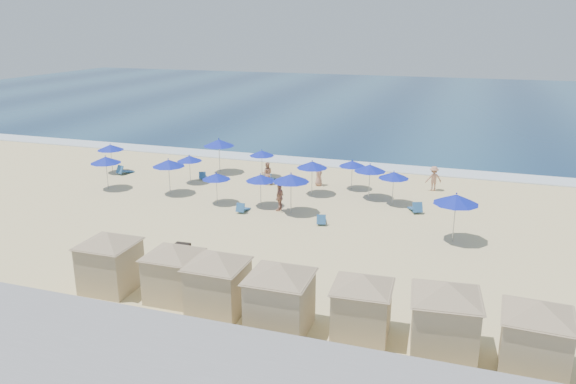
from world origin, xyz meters
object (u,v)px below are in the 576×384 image
object	(u,v)px
trash_bin	(181,252)
umbrella_7	(312,165)
cabana_6	(537,328)
umbrella_0	(110,147)
cabana_0	(109,254)
cabana_1	(173,264)
cabana_3	(280,288)
umbrella_9	(352,163)
beachgoer_1	(280,197)
beachgoer_2	(434,178)
umbrella_8	(291,178)
umbrella_10	(394,175)
umbrella_2	(189,158)
umbrella_6	(261,178)
umbrella_3	(168,163)
beachgoer_0	(267,173)
umbrella_4	(262,153)
cabana_2	(218,274)
umbrella_1	(106,160)
umbrella_13	(370,168)
cabana_4	(362,297)
umbrella_12	(219,143)
cabana_5	(445,309)
umbrella_5	(216,176)
beachgoer_3	(319,175)
umbrella_11	(456,199)

from	to	relation	value
trash_bin	umbrella_7	bearing A→B (deg)	73.32
cabana_6	umbrella_0	bearing A→B (deg)	148.70
cabana_0	cabana_1	bearing A→B (deg)	1.49
cabana_3	umbrella_7	size ratio (longest dim) A/B	2.00
umbrella_9	beachgoer_1	bearing A→B (deg)	-117.82
umbrella_9	beachgoer_2	world-z (taller)	umbrella_9
umbrella_8	umbrella_10	world-z (taller)	umbrella_8
umbrella_2	umbrella_6	xyz separation A→B (m)	(6.73, -3.38, 0.05)
umbrella_3	beachgoer_0	distance (m)	6.91
cabana_6	umbrella_4	xyz separation A→B (m)	(-17.15, 19.73, 0.21)
cabana_2	umbrella_2	distance (m)	19.15
umbrella_1	umbrella_10	distance (m)	19.27
trash_bin	beachgoer_1	xyz separation A→B (m)	(2.06, 8.44, 0.46)
umbrella_13	umbrella_3	bearing A→B (deg)	-165.61
cabana_4	beachgoer_1	distance (m)	14.62
umbrella_3	umbrella_12	world-z (taller)	umbrella_12
cabana_5	umbrella_13	size ratio (longest dim) A/B	1.99
umbrella_6	beachgoer_0	bearing A→B (deg)	106.28
umbrella_5	umbrella_10	distance (m)	11.07
umbrella_1	umbrella_7	size ratio (longest dim) A/B	1.01
umbrella_8	cabana_6	bearing A→B (deg)	-45.30
cabana_4	umbrella_9	distance (m)	18.96
umbrella_1	beachgoer_3	xyz separation A→B (m)	(13.50, 5.48, -1.26)
umbrella_3	umbrella_6	world-z (taller)	umbrella_3
umbrella_7	umbrella_6	bearing A→B (deg)	-123.63
trash_bin	umbrella_10	bearing A→B (deg)	51.77
cabana_0	umbrella_8	xyz separation A→B (m)	(4.11, 11.98, 0.56)
cabana_5	umbrella_9	distance (m)	20.02
cabana_1	umbrella_6	distance (m)	12.58
cabana_4	umbrella_6	world-z (taller)	cabana_4
umbrella_6	umbrella_12	xyz separation A→B (m)	(-5.96, 6.62, 0.49)
cabana_4	umbrella_4	size ratio (longest dim) A/B	2.04
umbrella_6	umbrella_9	xyz separation A→B (m)	(4.53, 5.51, -0.03)
cabana_3	umbrella_10	world-z (taller)	cabana_3
umbrella_2	umbrella_7	size ratio (longest dim) A/B	0.88
cabana_6	umbrella_8	size ratio (longest dim) A/B	1.78
umbrella_4	beachgoer_3	world-z (taller)	umbrella_4
umbrella_7	umbrella_9	world-z (taller)	umbrella_7
cabana_5	umbrella_2	size ratio (longest dim) A/B	2.28
cabana_0	umbrella_12	bearing A→B (deg)	101.83
cabana_3	cabana_5	xyz separation A→B (m)	(5.84, 0.32, 0.00)
cabana_2	umbrella_7	world-z (taller)	cabana_2
cabana_5	cabana_4	bearing A→B (deg)	176.13
cabana_1	beachgoer_2	size ratio (longest dim) A/B	2.52
trash_bin	umbrella_3	bearing A→B (deg)	119.64
cabana_6	umbrella_11	distance (m)	11.51
trash_bin	beachgoer_3	size ratio (longest dim) A/B	0.47
umbrella_1	umbrella_2	size ratio (longest dim) A/B	1.15
cabana_2	umbrella_4	distance (m)	20.20
umbrella_4	cabana_5	bearing A→B (deg)	-53.82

